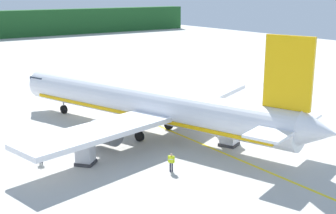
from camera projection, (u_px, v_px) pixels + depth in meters
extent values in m
cylinder|color=white|center=(144.00, 103.00, 50.09)|extent=(14.46, 35.47, 3.80)
cone|color=white|center=(36.00, 82.00, 61.24)|extent=(4.16, 3.38, 3.61)
cone|color=white|center=(319.00, 131.00, 38.60)|extent=(4.04, 4.02, 3.23)
cube|color=#192333|center=(46.00, 78.00, 59.74)|extent=(3.80, 3.26, 0.60)
cube|color=white|center=(98.00, 132.00, 42.02)|extent=(16.64, 7.90, 0.50)
cylinder|color=slate|center=(105.00, 133.00, 45.49)|extent=(3.06, 3.71, 2.20)
cube|color=white|center=(203.00, 96.00, 56.17)|extent=(16.59, 10.79, 0.50)
cylinder|color=slate|center=(179.00, 107.00, 55.39)|extent=(3.06, 3.71, 2.20)
cube|color=#F2B20C|center=(288.00, 73.00, 39.20)|extent=(1.67, 4.30, 6.50)
cube|color=white|center=(285.00, 125.00, 40.40)|extent=(10.88, 6.18, 0.24)
cube|color=#F2B20C|center=(144.00, 112.00, 50.35)|extent=(13.19, 31.98, 0.36)
cylinder|color=black|center=(64.00, 109.00, 58.77)|extent=(0.66, 1.15, 1.10)
cylinder|color=gray|center=(64.00, 103.00, 58.57)|extent=(0.20, 0.20, 0.50)
cylinder|color=black|center=(139.00, 136.00, 47.95)|extent=(0.66, 1.15, 1.10)
cylinder|color=gray|center=(139.00, 129.00, 47.74)|extent=(0.20, 0.20, 0.50)
cylinder|color=black|center=(169.00, 125.00, 51.97)|extent=(0.66, 1.15, 1.10)
cylinder|color=gray|center=(169.00, 118.00, 51.77)|extent=(0.20, 0.20, 0.50)
cube|color=#333338|center=(229.00, 144.00, 46.75)|extent=(2.31, 2.31, 0.30)
cube|color=silver|center=(229.00, 136.00, 46.53)|extent=(2.04, 2.04, 1.43)
cube|color=silver|center=(232.00, 129.00, 46.84)|extent=(1.19, 1.70, 0.57)
cube|color=#333338|center=(86.00, 163.00, 41.70)|extent=(2.34, 2.34, 0.30)
cube|color=silver|center=(85.00, 153.00, 41.46)|extent=(2.05, 2.05, 1.67)
cube|color=silver|center=(87.00, 144.00, 41.76)|extent=(1.42, 1.51, 0.55)
cylinder|color=#191E33|center=(40.00, 158.00, 41.98)|extent=(0.14, 0.14, 0.85)
cylinder|color=#191E33|center=(42.00, 158.00, 41.97)|extent=(0.14, 0.14, 0.85)
cube|color=#CCE519|center=(40.00, 151.00, 41.79)|extent=(0.48, 0.44, 0.64)
cube|color=silver|center=(40.00, 150.00, 41.78)|extent=(0.50, 0.46, 0.06)
sphere|color=tan|center=(40.00, 146.00, 41.68)|extent=(0.23, 0.23, 0.23)
cylinder|color=#CCE519|center=(37.00, 150.00, 41.79)|extent=(0.09, 0.09, 0.61)
cylinder|color=#CCE519|center=(43.00, 150.00, 41.77)|extent=(0.09, 0.09, 0.61)
cylinder|color=#191E33|center=(216.00, 133.00, 49.55)|extent=(0.14, 0.14, 0.87)
cylinder|color=#191E33|center=(217.00, 132.00, 49.71)|extent=(0.14, 0.14, 0.87)
cube|color=orange|center=(217.00, 126.00, 49.44)|extent=(0.48, 0.44, 0.65)
cube|color=silver|center=(217.00, 125.00, 49.43)|extent=(0.50, 0.46, 0.06)
sphere|color=tan|center=(217.00, 122.00, 49.32)|extent=(0.24, 0.24, 0.24)
cylinder|color=orange|center=(216.00, 126.00, 49.18)|extent=(0.09, 0.09, 0.62)
cylinder|color=orange|center=(217.00, 125.00, 49.68)|extent=(0.09, 0.09, 0.62)
cylinder|color=#191E33|center=(274.00, 133.00, 49.23)|extent=(0.14, 0.14, 0.88)
cylinder|color=#191E33|center=(276.00, 134.00, 49.11)|extent=(0.14, 0.14, 0.88)
cube|color=#CCE519|center=(276.00, 127.00, 48.97)|extent=(0.31, 0.48, 0.66)
cube|color=silver|center=(276.00, 127.00, 48.97)|extent=(0.33, 0.49, 0.06)
sphere|color=tan|center=(276.00, 123.00, 48.86)|extent=(0.24, 0.24, 0.24)
cylinder|color=#CCE519|center=(273.00, 126.00, 49.14)|extent=(0.09, 0.09, 0.63)
cylinder|color=#CCE519|center=(278.00, 127.00, 48.79)|extent=(0.09, 0.09, 0.63)
cylinder|color=#191E33|center=(172.00, 167.00, 39.88)|extent=(0.14, 0.14, 0.84)
cylinder|color=#191E33|center=(170.00, 167.00, 39.94)|extent=(0.14, 0.14, 0.84)
cube|color=#CCE519|center=(171.00, 159.00, 39.73)|extent=(0.44, 0.49, 0.63)
cube|color=silver|center=(171.00, 159.00, 39.72)|extent=(0.45, 0.50, 0.06)
sphere|color=tan|center=(171.00, 155.00, 39.62)|extent=(0.23, 0.23, 0.23)
cylinder|color=#CCE519|center=(174.00, 159.00, 39.64)|extent=(0.09, 0.09, 0.60)
cylinder|color=#CCE519|center=(168.00, 159.00, 39.80)|extent=(0.09, 0.09, 0.60)
cube|color=yellow|center=(191.00, 139.00, 48.60)|extent=(0.30, 60.00, 0.01)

